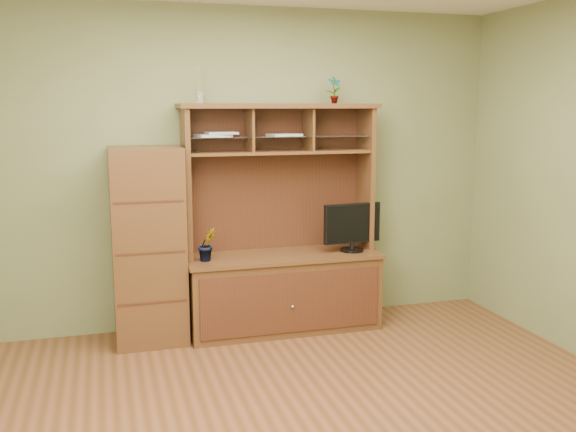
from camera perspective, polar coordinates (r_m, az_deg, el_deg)
name	(u,v)px	position (r m, az deg, el deg)	size (l,w,h in m)	color
room	(320,201)	(3.60, 2.86, 1.30)	(4.54, 4.04, 2.74)	#593319
media_hutch	(282,268)	(5.46, -0.55, -4.65)	(1.66, 0.61, 1.90)	#472914
monitor	(352,226)	(5.50, 5.74, -0.91)	(0.52, 0.20, 0.41)	black
orchid_plant	(207,244)	(5.18, -7.21, -2.51)	(0.15, 0.12, 0.27)	#265A1F
top_plant	(334,90)	(5.51, 4.12, 11.13)	(0.12, 0.08, 0.23)	#316925
reed_diffuser	(199,89)	(5.22, -7.93, 11.13)	(0.06, 0.06, 0.29)	silver
magazines	(239,135)	(5.28, -4.38, 7.23)	(0.89, 0.25, 0.04)	#AEAEB3
side_cabinet	(148,246)	(5.22, -12.30, -2.61)	(0.56, 0.51, 1.57)	#472914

